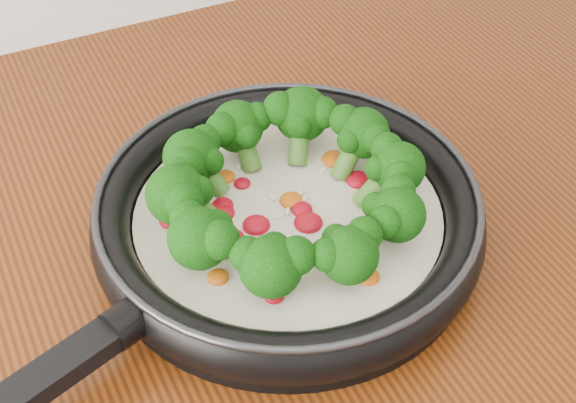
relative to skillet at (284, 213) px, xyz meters
name	(u,v)px	position (x,y,z in m)	size (l,w,h in m)	color
skillet	(284,213)	(0.00, 0.00, 0.00)	(0.58, 0.45, 0.10)	black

